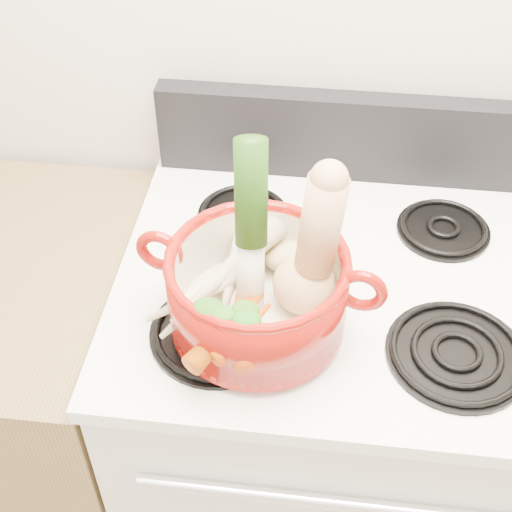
# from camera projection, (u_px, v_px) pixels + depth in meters

# --- Properties ---
(stove_body) EXTENTS (0.76, 0.65, 0.92)m
(stove_body) POSITION_uv_depth(u_px,v_px,m) (321.00, 430.00, 1.59)
(stove_body) COLOR silver
(stove_body) RESTS_ON floor
(cooktop) EXTENTS (0.78, 0.67, 0.03)m
(cooktop) POSITION_uv_depth(u_px,v_px,m) (338.00, 281.00, 1.27)
(cooktop) COLOR white
(cooktop) RESTS_ON stove_body
(control_backsplash) EXTENTS (0.76, 0.05, 0.18)m
(control_backsplash) POSITION_uv_depth(u_px,v_px,m) (348.00, 137.00, 1.41)
(control_backsplash) COLOR black
(control_backsplash) RESTS_ON cooktop
(oven_handle) EXTENTS (0.60, 0.02, 0.02)m
(oven_handle) POSITION_uv_depth(u_px,v_px,m) (323.00, 501.00, 1.13)
(oven_handle) COLOR silver
(oven_handle) RESTS_ON stove_body
(burner_front_left) EXTENTS (0.22, 0.22, 0.02)m
(burner_front_left) POSITION_uv_depth(u_px,v_px,m) (218.00, 331.00, 1.15)
(burner_front_left) COLOR black
(burner_front_left) RESTS_ON cooktop
(burner_front_right) EXTENTS (0.22, 0.22, 0.02)m
(burner_front_right) POSITION_uv_depth(u_px,v_px,m) (457.00, 353.00, 1.12)
(burner_front_right) COLOR black
(burner_front_right) RESTS_ON cooktop
(burner_back_left) EXTENTS (0.17, 0.17, 0.02)m
(burner_back_left) POSITION_uv_depth(u_px,v_px,m) (243.00, 212.00, 1.37)
(burner_back_left) COLOR black
(burner_back_left) RESTS_ON cooktop
(burner_back_right) EXTENTS (0.17, 0.17, 0.02)m
(burner_back_right) POSITION_uv_depth(u_px,v_px,m) (444.00, 228.00, 1.34)
(burner_back_right) COLOR black
(burner_back_right) RESTS_ON cooktop
(dutch_oven) EXTENTS (0.32, 0.32, 0.14)m
(dutch_oven) POSITION_uv_depth(u_px,v_px,m) (258.00, 292.00, 1.11)
(dutch_oven) COLOR maroon
(dutch_oven) RESTS_ON burner_front_left
(pot_handle_left) EXTENTS (0.08, 0.03, 0.08)m
(pot_handle_left) POSITION_uv_depth(u_px,v_px,m) (160.00, 251.00, 1.11)
(pot_handle_left) COLOR maroon
(pot_handle_left) RESTS_ON dutch_oven
(pot_handle_right) EXTENTS (0.08, 0.03, 0.08)m
(pot_handle_right) POSITION_uv_depth(u_px,v_px,m) (361.00, 291.00, 1.04)
(pot_handle_right) COLOR maroon
(pot_handle_right) RESTS_ON dutch_oven
(squash) EXTENTS (0.15, 0.13, 0.26)m
(squash) POSITION_uv_depth(u_px,v_px,m) (307.00, 246.00, 1.06)
(squash) COLOR tan
(squash) RESTS_ON dutch_oven
(leek) EXTENTS (0.06, 0.10, 0.32)m
(leek) POSITION_uv_depth(u_px,v_px,m) (250.00, 231.00, 1.04)
(leek) COLOR silver
(leek) RESTS_ON dutch_oven
(ginger) EXTENTS (0.11, 0.09, 0.05)m
(ginger) POSITION_uv_depth(u_px,v_px,m) (291.00, 256.00, 1.19)
(ginger) COLOR tan
(ginger) RESTS_ON dutch_oven
(parsnip_0) EXTENTS (0.07, 0.21, 0.06)m
(parsnip_0) POSITION_uv_depth(u_px,v_px,m) (240.00, 278.00, 1.15)
(parsnip_0) COLOR beige
(parsnip_0) RESTS_ON dutch_oven
(parsnip_1) EXTENTS (0.15, 0.20, 0.06)m
(parsnip_1) POSITION_uv_depth(u_px,v_px,m) (207.00, 293.00, 1.12)
(parsnip_1) COLOR beige
(parsnip_1) RESTS_ON dutch_oven
(parsnip_2) EXTENTS (0.06, 0.19, 0.06)m
(parsnip_2) POSITION_uv_depth(u_px,v_px,m) (241.00, 271.00, 1.15)
(parsnip_2) COLOR beige
(parsnip_2) RESTS_ON dutch_oven
(parsnip_3) EXTENTS (0.15, 0.13, 0.05)m
(parsnip_3) POSITION_uv_depth(u_px,v_px,m) (193.00, 295.00, 1.10)
(parsnip_3) COLOR beige
(parsnip_3) RESTS_ON dutch_oven
(parsnip_4) EXTENTS (0.06, 0.22, 0.06)m
(parsnip_4) POSITION_uv_depth(u_px,v_px,m) (237.00, 255.00, 1.15)
(parsnip_4) COLOR beige
(parsnip_4) RESTS_ON dutch_oven
(parsnip_5) EXTENTS (0.18, 0.23, 0.07)m
(parsnip_5) POSITION_uv_depth(u_px,v_px,m) (226.00, 271.00, 1.12)
(parsnip_5) COLOR beige
(parsnip_5) RESTS_ON dutch_oven
(carrot_0) EXTENTS (0.07, 0.16, 0.04)m
(carrot_0) POSITION_uv_depth(u_px,v_px,m) (241.00, 311.00, 1.11)
(carrot_0) COLOR #C85A0A
(carrot_0) RESTS_ON dutch_oven
(carrot_1) EXTENTS (0.12, 0.17, 0.05)m
(carrot_1) POSITION_uv_depth(u_px,v_px,m) (228.00, 330.00, 1.07)
(carrot_1) COLOR #C05509
(carrot_1) RESTS_ON dutch_oven
(carrot_2) EXTENTS (0.05, 0.18, 0.05)m
(carrot_2) POSITION_uv_depth(u_px,v_px,m) (248.00, 323.00, 1.08)
(carrot_2) COLOR #C03A09
(carrot_2) RESTS_ON dutch_oven
(carrot_3) EXTENTS (0.09, 0.13, 0.04)m
(carrot_3) POSITION_uv_depth(u_px,v_px,m) (243.00, 333.00, 1.05)
(carrot_3) COLOR #D9480A
(carrot_3) RESTS_ON dutch_oven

